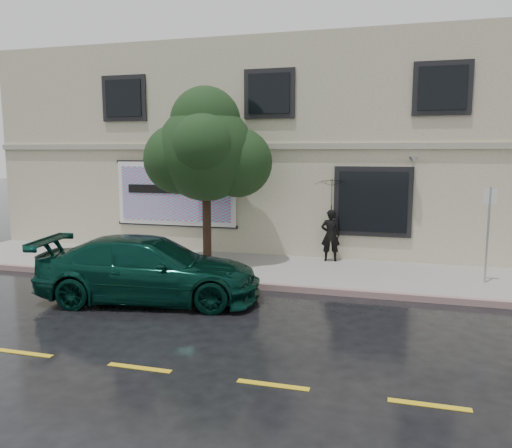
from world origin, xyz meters
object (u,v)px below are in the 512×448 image
(car, at_px, (150,269))
(street_tree, at_px, (206,153))
(pedestrian, at_px, (330,235))
(fire_hydrant, at_px, (167,258))

(car, bearing_deg, street_tree, -11.90)
(car, relative_size, street_tree, 1.09)
(car, height_order, pedestrian, pedestrian)
(street_tree, height_order, fire_hydrant, street_tree)
(street_tree, bearing_deg, pedestrian, 20.19)
(pedestrian, xyz_separation_m, street_tree, (-3.48, -1.28, 2.46))
(car, xyz_separation_m, fire_hydrant, (-0.47, 1.90, -0.17))
(street_tree, relative_size, fire_hydrant, 5.35)
(car, xyz_separation_m, street_tree, (0.10, 3.42, 2.66))
(street_tree, bearing_deg, fire_hydrant, -110.46)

